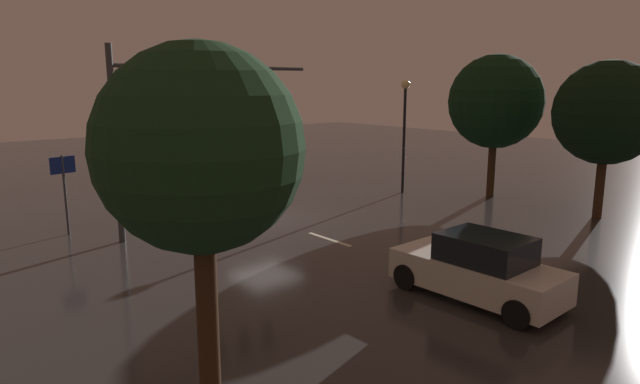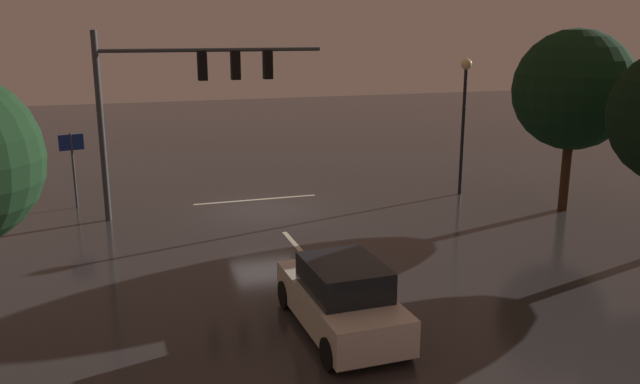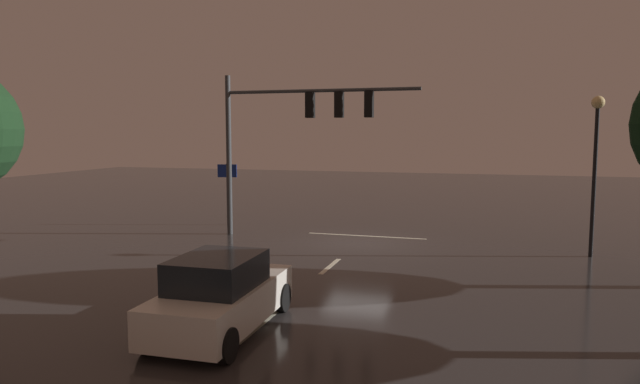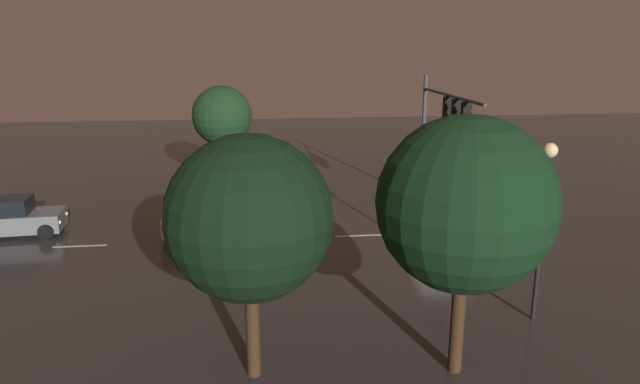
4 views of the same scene
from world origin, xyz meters
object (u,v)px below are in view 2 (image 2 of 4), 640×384
(car_approaching, at_px, (341,298))
(street_lamp_left_kerb, at_px, (464,102))
(traffic_signal_assembly, at_px, (184,85))
(route_sign, at_px, (72,154))
(tree_left_near, at_px, (573,90))

(car_approaching, bearing_deg, street_lamp_left_kerb, -130.69)
(traffic_signal_assembly, distance_m, street_lamp_left_kerb, 11.13)
(car_approaching, bearing_deg, route_sign, -64.72)
(route_sign, height_order, tree_left_near, tree_left_near)
(route_sign, bearing_deg, tree_left_near, 161.17)
(car_approaching, distance_m, street_lamp_left_kerb, 14.11)
(car_approaching, height_order, street_lamp_left_kerb, street_lamp_left_kerb)
(route_sign, xyz_separation_m, tree_left_near, (-17.65, 6.02, 2.45))
(street_lamp_left_kerb, xyz_separation_m, tree_left_near, (-2.49, 3.40, 0.70))
(traffic_signal_assembly, xyz_separation_m, tree_left_near, (-13.57, 3.86, -0.22))
(street_lamp_left_kerb, relative_size, route_sign, 1.92)
(traffic_signal_assembly, bearing_deg, route_sign, -27.87)
(traffic_signal_assembly, height_order, car_approaching, traffic_signal_assembly)
(street_lamp_left_kerb, distance_m, route_sign, 15.49)
(car_approaching, bearing_deg, traffic_signal_assembly, -79.14)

